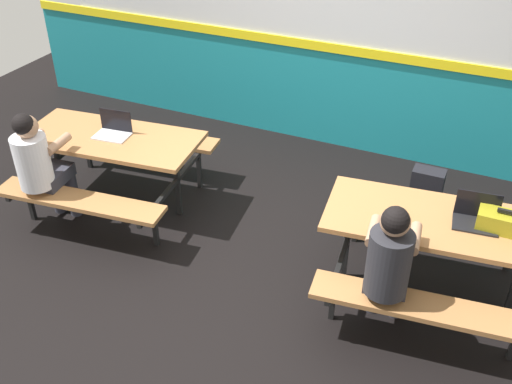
{
  "coord_description": "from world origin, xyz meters",
  "views": [
    {
      "loc": [
        1.74,
        -3.67,
        3.33
      ],
      "look_at": [
        0.0,
        0.16,
        0.55
      ],
      "focal_mm": 41.42,
      "sensor_mm": 36.0,
      "label": 1
    }
  ],
  "objects_px": {
    "picnic_table_left": "(113,152)",
    "student_nearer": "(39,162)",
    "student_further": "(389,261)",
    "picnic_table_right": "(434,237)",
    "toolbox_grey": "(506,223)",
    "backpack_dark": "(426,190)",
    "laptop_silver": "(113,130)",
    "laptop_dark": "(476,217)"
  },
  "relations": [
    {
      "from": "laptop_dark",
      "to": "toolbox_grey",
      "type": "distance_m",
      "value": 0.21
    },
    {
      "from": "picnic_table_right",
      "to": "student_nearer",
      "type": "bearing_deg",
      "value": -170.95
    },
    {
      "from": "picnic_table_left",
      "to": "laptop_dark",
      "type": "distance_m",
      "value": 3.27
    },
    {
      "from": "student_nearer",
      "to": "laptop_silver",
      "type": "relative_size",
      "value": 3.52
    },
    {
      "from": "picnic_table_right",
      "to": "toolbox_grey",
      "type": "bearing_deg",
      "value": 6.56
    },
    {
      "from": "laptop_dark",
      "to": "laptop_silver",
      "type": "bearing_deg",
      "value": 179.32
    },
    {
      "from": "picnic_table_right",
      "to": "toolbox_grey",
      "type": "relative_size",
      "value": 4.35
    },
    {
      "from": "student_nearer",
      "to": "backpack_dark",
      "type": "distance_m",
      "value": 3.59
    },
    {
      "from": "student_nearer",
      "to": "toolbox_grey",
      "type": "bearing_deg",
      "value": 8.75
    },
    {
      "from": "student_nearer",
      "to": "laptop_silver",
      "type": "bearing_deg",
      "value": 62.21
    },
    {
      "from": "picnic_table_left",
      "to": "toolbox_grey",
      "type": "relative_size",
      "value": 4.35
    },
    {
      "from": "student_further",
      "to": "backpack_dark",
      "type": "distance_m",
      "value": 1.86
    },
    {
      "from": "picnic_table_left",
      "to": "picnic_table_right",
      "type": "relative_size",
      "value": 1.0
    },
    {
      "from": "picnic_table_left",
      "to": "laptop_silver",
      "type": "xyz_separation_m",
      "value": [
        0.01,
        0.04,
        0.21
      ]
    },
    {
      "from": "picnic_table_left",
      "to": "laptop_dark",
      "type": "xyz_separation_m",
      "value": [
        3.26,
        0.0,
        0.21
      ]
    },
    {
      "from": "student_further",
      "to": "picnic_table_right",
      "type": "bearing_deg",
      "value": 69.75
    },
    {
      "from": "laptop_dark",
      "to": "picnic_table_left",
      "type": "bearing_deg",
      "value": -180.0
    },
    {
      "from": "picnic_table_right",
      "to": "laptop_silver",
      "type": "distance_m",
      "value": 3.01
    },
    {
      "from": "student_nearer",
      "to": "picnic_table_left",
      "type": "bearing_deg",
      "value": 61.35
    },
    {
      "from": "picnic_table_right",
      "to": "toolbox_grey",
      "type": "distance_m",
      "value": 0.53
    },
    {
      "from": "student_nearer",
      "to": "laptop_silver",
      "type": "distance_m",
      "value": 0.72
    },
    {
      "from": "student_further",
      "to": "backpack_dark",
      "type": "relative_size",
      "value": 2.74
    },
    {
      "from": "picnic_table_right",
      "to": "laptop_dark",
      "type": "height_order",
      "value": "laptop_dark"
    },
    {
      "from": "toolbox_grey",
      "to": "backpack_dark",
      "type": "height_order",
      "value": "toolbox_grey"
    },
    {
      "from": "laptop_dark",
      "to": "student_nearer",
      "type": "bearing_deg",
      "value": -170.54
    },
    {
      "from": "student_further",
      "to": "laptop_dark",
      "type": "bearing_deg",
      "value": 53.92
    },
    {
      "from": "student_nearer",
      "to": "student_further",
      "type": "relative_size",
      "value": 1.0
    },
    {
      "from": "picnic_table_right",
      "to": "laptop_dark",
      "type": "xyz_separation_m",
      "value": [
        0.26,
        0.07,
        0.21
      ]
    },
    {
      "from": "picnic_table_left",
      "to": "backpack_dark",
      "type": "bearing_deg",
      "value": 22.35
    },
    {
      "from": "picnic_table_right",
      "to": "backpack_dark",
      "type": "height_order",
      "value": "picnic_table_right"
    },
    {
      "from": "student_nearer",
      "to": "student_further",
      "type": "xyz_separation_m",
      "value": [
        3.12,
        -0.05,
        0.0
      ]
    },
    {
      "from": "laptop_silver",
      "to": "backpack_dark",
      "type": "distance_m",
      "value": 3.03
    },
    {
      "from": "picnic_table_right",
      "to": "student_nearer",
      "type": "distance_m",
      "value": 3.38
    },
    {
      "from": "student_nearer",
      "to": "laptop_dark",
      "type": "relative_size",
      "value": 3.52
    },
    {
      "from": "student_nearer",
      "to": "backpack_dark",
      "type": "height_order",
      "value": "student_nearer"
    },
    {
      "from": "student_further",
      "to": "laptop_dark",
      "type": "relative_size",
      "value": 3.52
    },
    {
      "from": "picnic_table_right",
      "to": "backpack_dark",
      "type": "relative_size",
      "value": 3.95
    },
    {
      "from": "student_nearer",
      "to": "laptop_dark",
      "type": "xyz_separation_m",
      "value": [
        3.59,
        0.6,
        0.08
      ]
    },
    {
      "from": "laptop_silver",
      "to": "backpack_dark",
      "type": "xyz_separation_m",
      "value": [
        2.76,
        1.1,
        -0.57
      ]
    },
    {
      "from": "picnic_table_right",
      "to": "student_further",
      "type": "xyz_separation_m",
      "value": [
        -0.22,
        -0.59,
        0.13
      ]
    },
    {
      "from": "toolbox_grey",
      "to": "picnic_table_left",
      "type": "bearing_deg",
      "value": 179.77
    },
    {
      "from": "picnic_table_left",
      "to": "student_nearer",
      "type": "relative_size",
      "value": 1.44
    }
  ]
}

